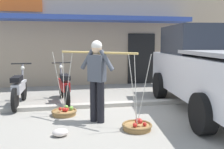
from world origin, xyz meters
TOP-DOWN VIEW (x-y plane):
  - ground_plane at (0.00, 0.00)m, footprint 90.00×90.00m
  - sidewalk_curb at (0.00, 0.70)m, footprint 20.00×0.24m
  - fruit_vendor at (-0.23, -0.46)m, footprint 1.40×1.25m
  - fruit_basket_left_side at (0.45, -1.07)m, footprint 0.58×0.58m
  - fruit_basket_right_side at (-0.91, 0.15)m, footprint 0.58×0.58m
  - motorcycle_nearest_shop at (-2.07, 1.22)m, footprint 0.54×1.82m
  - motorcycle_second_in_row at (-0.92, 1.32)m, footprint 0.54×1.81m
  - parked_truck at (2.69, -0.01)m, footprint 2.57×4.89m
  - storefront_building at (0.18, 6.51)m, footprint 13.00×6.00m
  - plastic_litter_bag at (-0.98, -1.12)m, footprint 0.28×0.22m

SIDE VIEW (x-z plane):
  - ground_plane at x=0.00m, z-range 0.00..0.00m
  - sidewalk_curb at x=0.00m, z-range 0.00..0.10m
  - plastic_litter_bag at x=-0.98m, z-range 0.00..0.14m
  - fruit_basket_left_side at x=0.45m, z-range -0.65..0.81m
  - fruit_basket_right_side at x=-0.91m, z-range -0.65..0.81m
  - motorcycle_nearest_shop at x=-2.07m, z-range -0.09..1.00m
  - motorcycle_second_in_row at x=-0.92m, z-range -0.09..1.00m
  - fruit_vendor at x=-0.23m, z-range 0.13..1.83m
  - parked_truck at x=2.69m, z-range -0.02..2.08m
  - storefront_building at x=0.18m, z-range 0.00..4.20m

